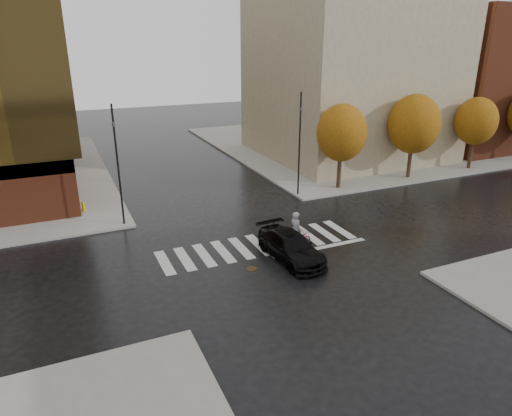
{
  "coord_description": "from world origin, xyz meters",
  "views": [
    {
      "loc": [
        -9.89,
        -21.26,
        11.19
      ],
      "look_at": [
        0.14,
        1.23,
        2.0
      ],
      "focal_mm": 32.0,
      "sensor_mm": 36.0,
      "label": 1
    }
  ],
  "objects_px": {
    "cyclist": "(297,237)",
    "traffic_light_nw": "(117,158)",
    "traffic_light_ne": "(300,137)",
    "sedan": "(291,247)",
    "fire_hydrant": "(83,206)"
  },
  "relations": [
    {
      "from": "sedan",
      "to": "cyclist",
      "type": "bearing_deg",
      "value": 41.58
    },
    {
      "from": "traffic_light_ne",
      "to": "cyclist",
      "type": "bearing_deg",
      "value": 56.11
    },
    {
      "from": "sedan",
      "to": "traffic_light_nw",
      "type": "relative_size",
      "value": 0.66
    },
    {
      "from": "cyclist",
      "to": "traffic_light_nw",
      "type": "bearing_deg",
      "value": 34.17
    },
    {
      "from": "fire_hydrant",
      "to": "sedan",
      "type": "bearing_deg",
      "value": -50.83
    },
    {
      "from": "cyclist",
      "to": "traffic_light_ne",
      "type": "height_order",
      "value": "traffic_light_ne"
    },
    {
      "from": "sedan",
      "to": "traffic_light_ne",
      "type": "xyz_separation_m",
      "value": [
        5.46,
        9.06,
        3.74
      ]
    },
    {
      "from": "traffic_light_nw",
      "to": "fire_hydrant",
      "type": "bearing_deg",
      "value": -141.65
    },
    {
      "from": "sedan",
      "to": "cyclist",
      "type": "distance_m",
      "value": 1.12
    },
    {
      "from": "sedan",
      "to": "traffic_light_nw",
      "type": "height_order",
      "value": "traffic_light_nw"
    },
    {
      "from": "traffic_light_ne",
      "to": "fire_hydrant",
      "type": "relative_size",
      "value": 11.24
    },
    {
      "from": "traffic_light_nw",
      "to": "traffic_light_ne",
      "type": "bearing_deg",
      "value": 99.32
    },
    {
      "from": "cyclist",
      "to": "traffic_light_ne",
      "type": "relative_size",
      "value": 0.31
    },
    {
      "from": "sedan",
      "to": "fire_hydrant",
      "type": "bearing_deg",
      "value": 125.29
    },
    {
      "from": "sedan",
      "to": "fire_hydrant",
      "type": "relative_size",
      "value": 7.39
    }
  ]
}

